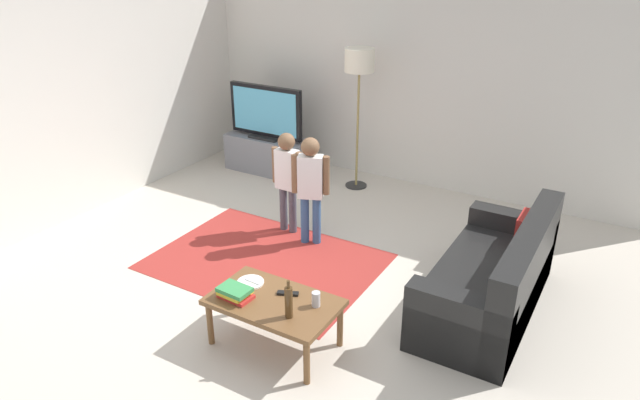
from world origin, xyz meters
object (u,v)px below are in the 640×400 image
(book_stack, at_px, (235,292))
(floor_lamp, at_px, (359,68))
(bottle, at_px, (289,302))
(coffee_table, at_px, (274,305))
(tv, at_px, (266,113))
(tv_remote, at_px, (288,293))
(couch, at_px, (496,282))
(tv_stand, at_px, (268,155))
(soda_can, at_px, (316,299))
(plate, at_px, (250,282))
(child_near_tv, at_px, (287,174))
(child_center, at_px, (310,181))

(book_stack, bearing_deg, floor_lamp, 101.00)
(bottle, bearing_deg, coffee_table, 151.39)
(tv, bearing_deg, coffee_table, -53.88)
(floor_lamp, relative_size, tv_remote, 10.47)
(tv, height_order, couch, tv)
(tv_remote, bearing_deg, tv_stand, 104.87)
(tv_stand, distance_m, soda_can, 3.90)
(tv, height_order, floor_lamp, floor_lamp)
(plate, bearing_deg, floor_lamp, 101.39)
(book_stack, height_order, bottle, bottle)
(child_near_tv, height_order, bottle, child_near_tv)
(tv, height_order, book_stack, tv)
(tv, xyz_separation_m, bottle, (2.43, -3.15, -0.30))
(tv_stand, height_order, child_center, child_center)
(tv_stand, relative_size, child_near_tv, 1.06)
(couch, relative_size, floor_lamp, 1.01)
(soda_can, bearing_deg, tv, 130.83)
(coffee_table, height_order, bottle, bottle)
(floor_lamp, height_order, soda_can, floor_lamp)
(couch, distance_m, floor_lamp, 3.22)
(tv, height_order, tv_remote, tv)
(soda_can, relative_size, plate, 0.55)
(couch, height_order, child_near_tv, child_near_tv)
(tv, height_order, child_center, tv)
(soda_can, bearing_deg, child_near_tv, 129.39)
(child_center, bearing_deg, plate, -77.21)
(book_stack, bearing_deg, child_near_tv, 111.46)
(bottle, distance_m, tv_remote, 0.32)
(child_center, bearing_deg, tv_stand, 137.20)
(child_near_tv, height_order, book_stack, child_near_tv)
(child_near_tv, xyz_separation_m, soda_can, (1.32, -1.60, -0.20))
(child_center, height_order, book_stack, child_center)
(couch, xyz_separation_m, floor_lamp, (-2.30, 1.87, 1.25))
(tv_stand, xyz_separation_m, coffee_table, (2.21, -3.05, 0.13))
(coffee_table, relative_size, soda_can, 8.33)
(bottle, distance_m, soda_can, 0.25)
(floor_lamp, bearing_deg, plate, -78.61)
(bottle, bearing_deg, tv_stand, 127.48)
(tv, bearing_deg, child_center, -42.39)
(book_stack, bearing_deg, soda_can, 20.30)
(tv, distance_m, book_stack, 3.72)
(couch, bearing_deg, child_near_tv, 171.23)
(tv, distance_m, couch, 4.01)
(tv_stand, relative_size, soda_can, 10.00)
(tv, bearing_deg, bottle, -52.34)
(tv_stand, relative_size, couch, 0.67)
(tv_remote, xyz_separation_m, soda_can, (0.27, -0.02, 0.05))
(coffee_table, bearing_deg, tv, 126.12)
(couch, bearing_deg, tv_remote, -137.48)
(tv_stand, distance_m, child_near_tv, 1.87)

